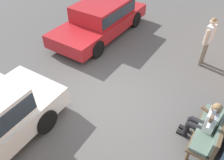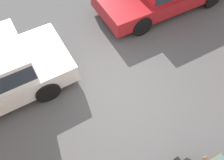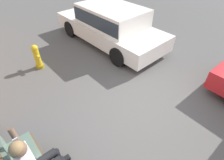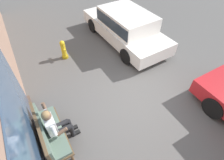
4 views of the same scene
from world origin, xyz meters
The scene contains 5 objects.
ground_plane centered at (0.00, 0.00, 0.00)m, with size 60.00×60.00×0.00m, color #565451.
bench centered at (-0.20, 2.90, 0.54)m, with size 1.57×0.55×0.97m.
person_on_phone centered at (-0.20, 2.68, 0.68)m, with size 0.73×0.74×1.31m.
parked_car_mid centered at (3.00, -1.50, 0.78)m, with size 4.70×2.01×1.42m.
fire_hydrant centered at (3.17, 1.35, 0.39)m, with size 0.38×0.26×0.81m.
Camera 4 is at (-2.85, 2.60, 4.56)m, focal length 28.00 mm.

